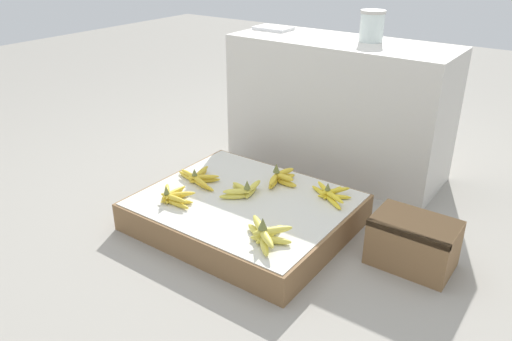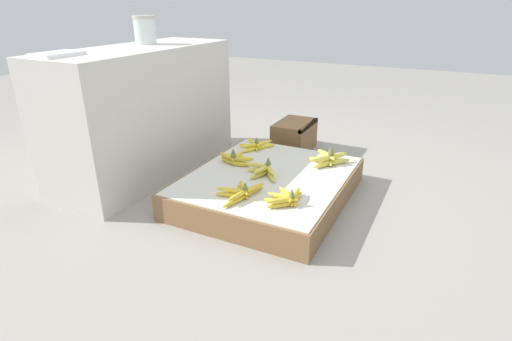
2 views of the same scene
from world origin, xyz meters
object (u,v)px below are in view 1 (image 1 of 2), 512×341
at_px(wooden_crate, 413,243).
at_px(banana_bunch_middle_left, 199,178).
at_px(banana_bunch_middle_midleft, 243,190).
at_px(banana_bunch_front_midright, 266,234).
at_px(banana_bunch_back_midright, 330,194).
at_px(glass_jar, 372,26).
at_px(foam_tray_white, 273,28).
at_px(banana_bunch_back_midleft, 281,178).
at_px(banana_bunch_front_left, 173,196).

relative_size(wooden_crate, banana_bunch_middle_left, 1.17).
bearing_deg(banana_bunch_middle_midleft, banana_bunch_front_midright, -39.74).
relative_size(banana_bunch_back_midright, glass_jar, 1.43).
bearing_deg(foam_tray_white, banana_bunch_front_midright, -57.11).
bearing_deg(banana_bunch_back_midleft, banana_bunch_middle_left, -146.98).
bearing_deg(foam_tray_white, banana_bunch_front_left, -80.12).
xyz_separation_m(wooden_crate, banana_bunch_middle_midleft, (-0.78, -0.13, 0.06)).
bearing_deg(wooden_crate, banana_bunch_front_midright, -140.70).
distance_m(banana_bunch_front_midright, banana_bunch_back_midright, 0.48).
height_order(banana_bunch_front_left, glass_jar, glass_jar).
bearing_deg(banana_bunch_front_left, banana_bunch_middle_left, 99.43).
distance_m(banana_bunch_front_midright, banana_bunch_middle_midleft, 0.40).
height_order(banana_bunch_middle_left, banana_bunch_back_midleft, banana_bunch_back_midleft).
relative_size(banana_bunch_middle_left, banana_bunch_back_midright, 1.25).
xyz_separation_m(banana_bunch_back_midleft, banana_bunch_back_midright, (0.27, 0.01, -0.01)).
distance_m(banana_bunch_front_left, glass_jar, 1.35).
distance_m(banana_bunch_front_midright, banana_bunch_middle_left, 0.62).
distance_m(banana_bunch_front_left, banana_bunch_back_midright, 0.73).
bearing_deg(banana_bunch_front_left, glass_jar, 68.78).
distance_m(banana_bunch_middle_midleft, banana_bunch_back_midleft, 0.22).
relative_size(banana_bunch_front_midright, glass_jar, 1.44).
height_order(banana_bunch_front_midright, banana_bunch_middle_midleft, banana_bunch_front_midright).
height_order(wooden_crate, banana_bunch_middle_midleft, banana_bunch_middle_midleft).
xyz_separation_m(wooden_crate, banana_bunch_front_midright, (-0.47, -0.39, 0.07)).
xyz_separation_m(banana_bunch_back_midright, glass_jar, (-0.15, 0.65, 0.66)).
distance_m(banana_bunch_back_midleft, foam_tray_white, 1.01).
bearing_deg(banana_bunch_middle_midleft, wooden_crate, 9.69).
height_order(banana_bunch_middle_midleft, foam_tray_white, foam_tray_white).
bearing_deg(banana_bunch_front_left, banana_bunch_back_midright, 37.77).
bearing_deg(banana_bunch_front_midright, banana_bunch_back_midleft, 116.28).
bearing_deg(glass_jar, banana_bunch_middle_midleft, -102.65).
distance_m(banana_bunch_middle_left, banana_bunch_middle_midleft, 0.27).
height_order(banana_bunch_back_midleft, glass_jar, glass_jar).
xyz_separation_m(wooden_crate, banana_bunch_front_left, (-1.01, -0.36, 0.06)).
distance_m(wooden_crate, banana_bunch_back_midleft, 0.71).
relative_size(banana_bunch_back_midright, foam_tray_white, 1.06).
xyz_separation_m(banana_bunch_front_midright, banana_bunch_back_midright, (0.04, 0.47, -0.01)).
bearing_deg(banana_bunch_front_midright, banana_bunch_middle_midleft, 140.26).
height_order(banana_bunch_middle_left, glass_jar, glass_jar).
bearing_deg(banana_bunch_back_midright, banana_bunch_front_left, -142.23).
bearing_deg(banana_bunch_middle_midleft, foam_tray_white, 115.85).
bearing_deg(wooden_crate, foam_tray_white, 148.43).
height_order(banana_bunch_front_midright, banana_bunch_back_midright, banana_bunch_front_midright).
height_order(banana_bunch_front_left, banana_bunch_back_midright, banana_bunch_front_left).
xyz_separation_m(banana_bunch_front_left, banana_bunch_middle_left, (-0.04, 0.21, 0.00)).
bearing_deg(banana_bunch_front_left, wooden_crate, 19.60).
distance_m(banana_bunch_middle_left, glass_jar, 1.20).
bearing_deg(banana_bunch_middle_midleft, banana_bunch_back_midright, 32.50).
relative_size(banana_bunch_middle_left, glass_jar, 1.79).
bearing_deg(glass_jar, banana_bunch_front_midright, -84.42).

